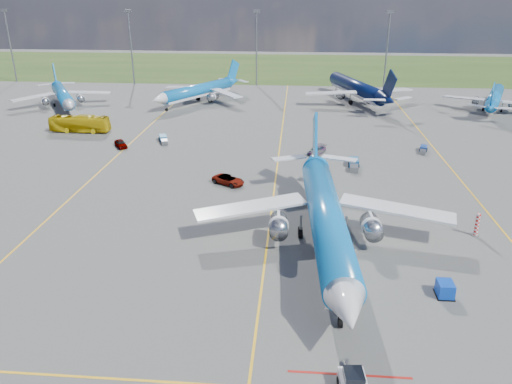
# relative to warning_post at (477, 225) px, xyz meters

# --- Properties ---
(ground) EXTENTS (400.00, 400.00, 0.00)m
(ground) POSITION_rel_warning_post_xyz_m (-26.00, -8.00, -1.50)
(ground) COLOR #52524F
(ground) RESTS_ON ground
(grass_strip) EXTENTS (400.00, 80.00, 0.01)m
(grass_strip) POSITION_rel_warning_post_xyz_m (-26.00, 142.00, -1.50)
(grass_strip) COLOR #2D4719
(grass_strip) RESTS_ON ground
(taxiway_lines) EXTENTS (60.25, 160.00, 0.02)m
(taxiway_lines) POSITION_rel_warning_post_xyz_m (-25.83, 19.70, -1.49)
(taxiway_lines) COLOR yellow
(taxiway_lines) RESTS_ON ground
(floodlight_masts) EXTENTS (202.20, 0.50, 22.70)m
(floodlight_masts) POSITION_rel_warning_post_xyz_m (-16.00, 102.00, 11.06)
(floodlight_masts) COLOR slate
(floodlight_masts) RESTS_ON ground
(warning_post) EXTENTS (0.50, 0.50, 3.00)m
(warning_post) POSITION_rel_warning_post_xyz_m (0.00, 0.00, 0.00)
(warning_post) COLOR red
(warning_post) RESTS_ON ground
(bg_jet_nw) EXTENTS (40.95, 43.82, 9.19)m
(bg_jet_nw) POSITION_rel_warning_post_xyz_m (-83.26, 65.74, -1.50)
(bg_jet_nw) COLOR #0D6EC0
(bg_jet_nw) RESTS_ON ground
(bg_jet_nnw) EXTENTS (42.34, 45.43, 9.53)m
(bg_jet_nnw) POSITION_rel_warning_post_xyz_m (-49.53, 74.37, -1.50)
(bg_jet_nnw) COLOR #0D6EC0
(bg_jet_nnw) RESTS_ON ground
(bg_jet_n) EXTENTS (43.71, 50.21, 11.09)m
(bg_jet_n) POSITION_rel_warning_post_xyz_m (-7.00, 79.16, -1.50)
(bg_jet_n) COLOR #07123A
(bg_jet_n) RESTS_ON ground
(bg_jet_ne) EXTENTS (37.34, 41.62, 8.94)m
(bg_jet_ne) POSITION_rel_warning_post_xyz_m (27.20, 72.65, -1.50)
(bg_jet_ne) COLOR #0D6EC0
(bg_jet_ne) RESTS_ON ground
(main_airliner) EXTENTS (36.33, 46.44, 11.73)m
(main_airliner) POSITION_rel_warning_post_xyz_m (-19.07, -4.94, -1.50)
(main_airliner) COLOR #0D6EC0
(main_airliner) RESTS_ON ground
(uld_container) EXTENTS (1.55, 1.94, 1.55)m
(uld_container) POSITION_rel_warning_post_xyz_m (-7.42, -13.88, -0.73)
(uld_container) COLOR #0D3CB6
(uld_container) RESTS_ON ground
(apron_bus) EXTENTS (12.92, 3.30, 3.58)m
(apron_bus) POSITION_rel_warning_post_xyz_m (-69.42, 43.24, 0.29)
(apron_bus) COLOR gold
(apron_bus) RESTS_ON ground
(service_car_a) EXTENTS (3.89, 4.58, 1.48)m
(service_car_a) POSITION_rel_warning_post_xyz_m (-56.97, 32.96, -0.76)
(service_car_a) COLOR #999999
(service_car_a) RESTS_ON ground
(service_car_b) EXTENTS (5.85, 4.82, 1.48)m
(service_car_b) POSITION_rel_warning_post_xyz_m (-33.36, 15.03, -0.76)
(service_car_b) COLOR #999999
(service_car_b) RESTS_ON ground
(service_car_c) EXTENTS (4.15, 5.13, 1.40)m
(service_car_c) POSITION_rel_warning_post_xyz_m (-18.91, 32.01, -0.80)
(service_car_c) COLOR #999999
(service_car_c) RESTS_ON ground
(baggage_tug_w) EXTENTS (1.92, 5.66, 1.25)m
(baggage_tug_w) POSITION_rel_warning_post_xyz_m (-12.73, 24.64, -0.92)
(baggage_tug_w) COLOR #1A5B9C
(baggage_tug_w) RESTS_ON ground
(baggage_tug_c) EXTENTS (2.98, 5.16, 1.12)m
(baggage_tug_c) POSITION_rel_warning_post_xyz_m (-49.57, 37.22, -0.97)
(baggage_tug_c) COLOR #186095
(baggage_tug_c) RESTS_ON ground
(baggage_tug_e) EXTENTS (2.26, 4.36, 0.95)m
(baggage_tug_e) POSITION_rel_warning_post_xyz_m (1.31, 34.83, -1.06)
(baggage_tug_e) COLOR navy
(baggage_tug_e) RESTS_ON ground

